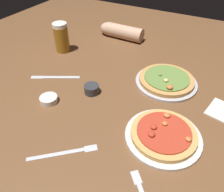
{
  "coord_description": "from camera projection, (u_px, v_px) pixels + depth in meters",
  "views": [
    {
      "loc": [
        0.33,
        -0.62,
        0.61
      ],
      "look_at": [
        0.0,
        0.0,
        0.02
      ],
      "focal_mm": 34.58,
      "sensor_mm": 36.0,
      "label": 1
    }
  ],
  "objects": [
    {
      "name": "napkin_folded",
      "position": [
        224.0,
        111.0,
        0.87
      ],
      "size": [
        0.14,
        0.15,
        0.01
      ],
      "primitive_type": "cube",
      "rotation": [
        0.0,
        0.0,
        -0.22
      ],
      "color": "silver",
      "rests_on": "ground_plane"
    },
    {
      "name": "ramekin_sauce",
      "position": [
        49.0,
        99.0,
        0.91
      ],
      "size": [
        0.08,
        0.08,
        0.03
      ],
      "primitive_type": "cylinder",
      "color": "silver",
      "rests_on": "ground_plane"
    },
    {
      "name": "pizza_plate_near",
      "position": [
        163.0,
        135.0,
        0.76
      ],
      "size": [
        0.27,
        0.27,
        0.05
      ],
      "color": "silver",
      "rests_on": "ground_plane"
    },
    {
      "name": "beer_mug_dark",
      "position": [
        61.0,
        37.0,
        1.22
      ],
      "size": [
        0.11,
        0.11,
        0.17
      ],
      "color": "#9E6619",
      "rests_on": "ground_plane"
    },
    {
      "name": "pizza_plate_far",
      "position": [
        166.0,
        80.0,
        1.01
      ],
      "size": [
        0.29,
        0.29,
        0.05
      ],
      "color": "#B2B2B7",
      "rests_on": "ground_plane"
    },
    {
      "name": "knife_right",
      "position": [
        55.0,
        77.0,
        1.06
      ],
      "size": [
        0.22,
        0.13,
        0.01
      ],
      "color": "silver",
      "rests_on": "ground_plane"
    },
    {
      "name": "ground_plane",
      "position": [
        112.0,
        102.0,
        0.94
      ],
      "size": [
        2.4,
        2.4,
        0.03
      ],
      "primitive_type": "cube",
      "color": "brown"
    },
    {
      "name": "ramekin_butter",
      "position": [
        92.0,
        89.0,
        0.96
      ],
      "size": [
        0.07,
        0.07,
        0.04
      ],
      "primitive_type": "cylinder",
      "color": "#333338",
      "rests_on": "ground_plane"
    },
    {
      "name": "diner_arm",
      "position": [
        120.0,
        31.0,
        1.38
      ],
      "size": [
        0.29,
        0.09,
        0.09
      ],
      "color": "tan",
      "rests_on": "ground_plane"
    },
    {
      "name": "fork_spare",
      "position": [
        65.0,
        153.0,
        0.72
      ],
      "size": [
        0.19,
        0.17,
        0.01
      ],
      "color": "silver",
      "rests_on": "ground_plane"
    }
  ]
}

